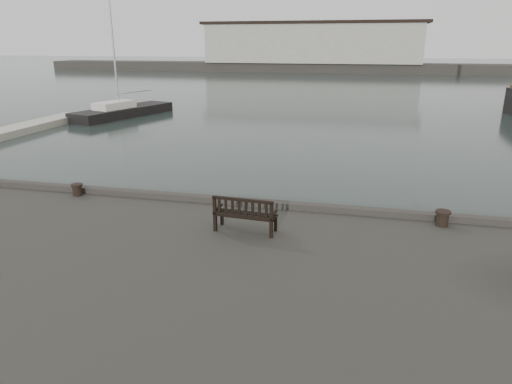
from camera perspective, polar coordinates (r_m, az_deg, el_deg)
ground at (r=14.44m, az=-3.69°, el=-7.04°), size 400.00×400.00×0.00m
breakwater at (r=104.85m, az=8.88°, el=16.91°), size 140.00×9.50×12.20m
bench at (r=11.57m, az=-1.36°, el=-3.59°), size 1.62×0.66×0.91m
bollard_left at (r=15.38m, az=-21.44°, el=0.26°), size 0.45×0.45×0.37m
bollard_right at (r=12.90m, az=22.27°, el=-3.06°), size 0.48×0.48×0.41m
yacht_d at (r=42.15m, az=-16.19°, el=9.37°), size 5.45×10.26×12.42m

